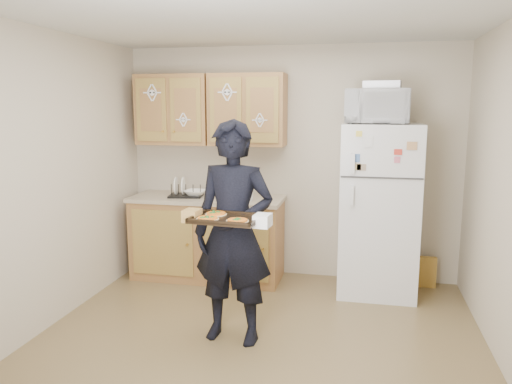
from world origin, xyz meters
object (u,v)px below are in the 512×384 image
refrigerator (379,210)px  dish_rack (186,190)px  person (234,233)px  baking_tray (226,219)px  microwave (378,106)px

refrigerator → dish_rack: bearing=179.2°
person → baking_tray: bearing=-79.4°
person → dish_rack: 1.62m
person → baking_tray: (0.03, -0.30, 0.18)m
refrigerator → baking_tray: (-1.12, -1.62, 0.21)m
microwave → refrigerator: bearing=46.3°
person → refrigerator: bearing=54.4°
microwave → dish_rack: (-1.98, 0.08, -0.89)m
baking_tray → microwave: bearing=61.2°
baking_tray → microwave: microwave is taller
refrigerator → dish_rack: (-2.03, 0.03, 0.12)m
person → dish_rack: (-0.89, 1.35, 0.09)m
baking_tray → person: bearing=100.6°
refrigerator → microwave: bearing=-137.1°
baking_tray → dish_rack: 1.89m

